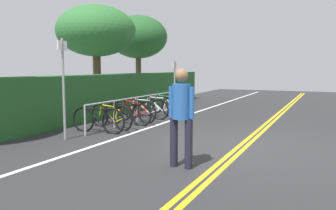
# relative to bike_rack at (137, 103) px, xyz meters

# --- Properties ---
(ground_plane) EXTENTS (39.60, 13.06, 0.05)m
(ground_plane) POSITION_rel_bike_rack_xyz_m (-2.05, -3.98, -0.63)
(ground_plane) COLOR #2B2B2D
(centre_line_yellow_inner) EXTENTS (35.64, 0.10, 0.00)m
(centre_line_yellow_inner) POSITION_rel_bike_rack_xyz_m (-2.05, -4.06, -0.60)
(centre_line_yellow_inner) COLOR gold
(centre_line_yellow_inner) RESTS_ON ground_plane
(centre_line_yellow_outer) EXTENTS (35.64, 0.10, 0.00)m
(centre_line_yellow_outer) POSITION_rel_bike_rack_xyz_m (-2.05, -3.90, -0.60)
(centre_line_yellow_outer) COLOR gold
(centre_line_yellow_outer) RESTS_ON ground_plane
(bike_lane_stripe_white) EXTENTS (35.64, 0.12, 0.00)m
(bike_lane_stripe_white) POSITION_rel_bike_rack_xyz_m (-2.05, -0.91, -0.60)
(bike_lane_stripe_white) COLOR white
(bike_lane_stripe_white) RESTS_ON ground_plane
(bike_rack) EXTENTS (5.37, 0.05, 0.82)m
(bike_rack) POSITION_rel_bike_rack_xyz_m (0.00, 0.00, 0.00)
(bike_rack) COLOR #9EA0A5
(bike_rack) RESTS_ON ground_plane
(bicycle_0) EXTENTS (0.46, 1.70, 0.74)m
(bicycle_0) POSITION_rel_bike_rack_xyz_m (-2.13, -0.01, -0.26)
(bicycle_0) COLOR black
(bicycle_0) RESTS_ON ground_plane
(bicycle_1) EXTENTS (0.56, 1.72, 0.76)m
(bicycle_1) POSITION_rel_bike_rack_xyz_m (-1.42, 0.05, -0.25)
(bicycle_1) COLOR black
(bicycle_1) RESTS_ON ground_plane
(bicycle_2) EXTENTS (0.46, 1.73, 0.73)m
(bicycle_2) POSITION_rel_bike_rack_xyz_m (-0.66, -0.03, -0.26)
(bicycle_2) COLOR black
(bicycle_2) RESTS_ON ground_plane
(bicycle_3) EXTENTS (0.46, 1.75, 0.76)m
(bicycle_3) POSITION_rel_bike_rack_xyz_m (-0.04, 0.08, -0.25)
(bicycle_3) COLOR black
(bicycle_3) RESTS_ON ground_plane
(bicycle_4) EXTENTS (0.46, 1.83, 0.75)m
(bicycle_4) POSITION_rel_bike_rack_xyz_m (0.73, 0.10, -0.25)
(bicycle_4) COLOR black
(bicycle_4) RESTS_ON ground_plane
(bicycle_5) EXTENTS (0.46, 1.78, 0.79)m
(bicycle_5) POSITION_rel_bike_rack_xyz_m (1.38, -0.10, -0.23)
(bicycle_5) COLOR black
(bicycle_5) RESTS_ON ground_plane
(bicycle_6) EXTENTS (0.46, 1.84, 0.79)m
(bicycle_6) POSITION_rel_bike_rack_xyz_m (2.13, -0.05, -0.23)
(bicycle_6) COLOR black
(bicycle_6) RESTS_ON ground_plane
(pedestrian) EXTENTS (0.32, 0.49, 1.76)m
(pedestrian) POSITION_rel_bike_rack_xyz_m (-4.20, -3.37, 0.42)
(pedestrian) COLOR #1E1E2D
(pedestrian) RESTS_ON ground_plane
(sign_post_near) EXTENTS (0.36, 0.08, 2.48)m
(sign_post_near) POSITION_rel_bike_rack_xyz_m (-3.22, 0.18, 0.87)
(sign_post_near) COLOR gray
(sign_post_near) RESTS_ON ground_plane
(sign_post_far) EXTENTS (0.36, 0.06, 2.06)m
(sign_post_far) POSITION_rel_bike_rack_xyz_m (3.01, 0.01, 0.65)
(sign_post_far) COLOR gray
(sign_post_far) RESTS_ON ground_plane
(hedge_backdrop) EXTENTS (14.32, 0.85, 1.52)m
(hedge_backdrop) POSITION_rel_bike_rack_xyz_m (1.50, 1.73, 0.16)
(hedge_backdrop) COLOR #235626
(hedge_backdrop) RESTS_ON ground_plane
(tree_mid) EXTENTS (3.15, 3.15, 4.23)m
(tree_mid) POSITION_rel_bike_rack_xyz_m (1.70, 2.85, 2.59)
(tree_mid) COLOR brown
(tree_mid) RESTS_ON ground_plane
(tree_far_right) EXTENTS (3.03, 3.03, 4.45)m
(tree_far_right) POSITION_rel_bike_rack_xyz_m (6.09, 3.48, 2.72)
(tree_far_right) COLOR brown
(tree_far_right) RESTS_ON ground_plane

